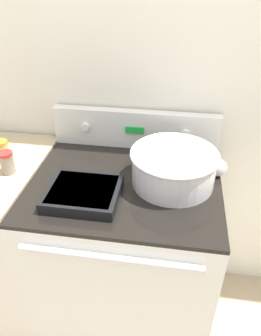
{
  "coord_description": "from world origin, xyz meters",
  "views": [
    {
      "loc": [
        0.19,
        -0.78,
        1.71
      ],
      "look_at": [
        0.02,
        0.35,
        0.96
      ],
      "focal_mm": 35.0,
      "sensor_mm": 36.0,
      "label": 1
    }
  ],
  "objects_px": {
    "ladle": "(218,166)",
    "spice_jar_red_cap": "(7,163)",
    "casserole_dish": "(83,193)",
    "mixing_bowl": "(174,166)",
    "spice_jar_orange_cap": "(3,150)"
  },
  "relations": [
    {
      "from": "ladle",
      "to": "mixing_bowl",
      "type": "bearing_deg",
      "value": -152.69
    },
    {
      "from": "ladle",
      "to": "spice_jar_orange_cap",
      "type": "distance_m",
      "value": 0.97
    },
    {
      "from": "mixing_bowl",
      "to": "spice_jar_orange_cap",
      "type": "xyz_separation_m",
      "value": [
        -0.78,
        0.05,
        -0.02
      ]
    },
    {
      "from": "spice_jar_red_cap",
      "to": "spice_jar_orange_cap",
      "type": "distance_m",
      "value": 0.13
    },
    {
      "from": "ladle",
      "to": "spice_jar_red_cap",
      "type": "bearing_deg",
      "value": -170.43
    },
    {
      "from": "ladle",
      "to": "spice_jar_orange_cap",
      "type": "relative_size",
      "value": 3.3
    },
    {
      "from": "casserole_dish",
      "to": "ladle",
      "type": "xyz_separation_m",
      "value": [
        0.53,
        0.26,
        0.01
      ]
    },
    {
      "from": "mixing_bowl",
      "to": "spice_jar_red_cap",
      "type": "distance_m",
      "value": 0.71
    },
    {
      "from": "mixing_bowl",
      "to": "casserole_dish",
      "type": "height_order",
      "value": "mixing_bowl"
    },
    {
      "from": "spice_jar_red_cap",
      "to": "spice_jar_orange_cap",
      "type": "xyz_separation_m",
      "value": [
        -0.07,
        0.11,
        -0.0
      ]
    },
    {
      "from": "casserole_dish",
      "to": "mixing_bowl",
      "type": "bearing_deg",
      "value": 25.01
    },
    {
      "from": "mixing_bowl",
      "to": "spice_jar_red_cap",
      "type": "height_order",
      "value": "mixing_bowl"
    },
    {
      "from": "mixing_bowl",
      "to": "ladle",
      "type": "xyz_separation_m",
      "value": [
        0.19,
        0.1,
        -0.05
      ]
    },
    {
      "from": "casserole_dish",
      "to": "spice_jar_orange_cap",
      "type": "distance_m",
      "value": 0.49
    },
    {
      "from": "mixing_bowl",
      "to": "ladle",
      "type": "relative_size",
      "value": 1.2
    }
  ]
}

